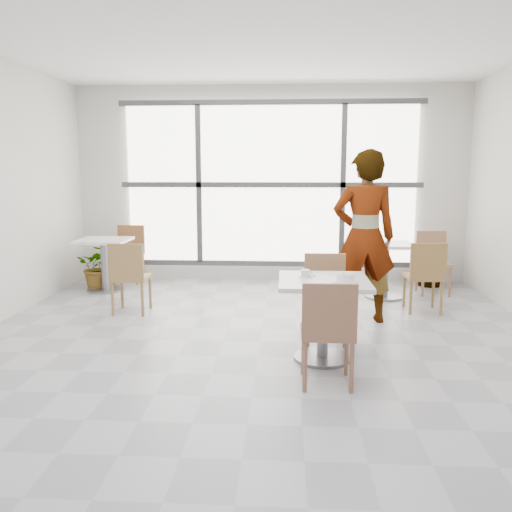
# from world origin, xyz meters

# --- Properties ---
(floor) EXTENTS (7.00, 7.00, 0.00)m
(floor) POSITION_xyz_m (0.00, 0.00, 0.00)
(floor) COLOR #9E9EA5
(floor) RESTS_ON ground
(ceiling) EXTENTS (7.00, 7.00, 0.00)m
(ceiling) POSITION_xyz_m (0.00, 0.00, 3.00)
(ceiling) COLOR white
(ceiling) RESTS_ON ground
(wall_back) EXTENTS (6.00, 0.00, 6.00)m
(wall_back) POSITION_xyz_m (0.00, 3.50, 1.50)
(wall_back) COLOR silver
(wall_back) RESTS_ON ground
(wall_front) EXTENTS (6.00, 0.00, 6.00)m
(wall_front) POSITION_xyz_m (0.00, -3.50, 1.50)
(wall_front) COLOR silver
(wall_front) RESTS_ON ground
(window) EXTENTS (4.60, 0.07, 2.52)m
(window) POSITION_xyz_m (0.00, 3.44, 1.50)
(window) COLOR white
(window) RESTS_ON ground
(main_table) EXTENTS (0.80, 0.80, 0.75)m
(main_table) POSITION_xyz_m (0.59, -0.02, 0.52)
(main_table) COLOR silver
(main_table) RESTS_ON ground
(chair_near) EXTENTS (0.42, 0.42, 0.87)m
(chair_near) POSITION_xyz_m (0.59, -0.66, 0.50)
(chair_near) COLOR brown
(chair_near) RESTS_ON ground
(chair_far) EXTENTS (0.42, 0.42, 0.87)m
(chair_far) POSITION_xyz_m (0.65, 0.59, 0.50)
(chair_far) COLOR #8A6140
(chair_far) RESTS_ON ground
(oatmeal_bowl) EXTENTS (0.21, 0.21, 0.09)m
(oatmeal_bowl) POSITION_xyz_m (0.77, -0.14, 0.79)
(oatmeal_bowl) COLOR white
(oatmeal_bowl) RESTS_ON main_table
(coffee_cup) EXTENTS (0.16, 0.13, 0.07)m
(coffee_cup) POSITION_xyz_m (0.43, 0.07, 0.78)
(coffee_cup) COLOR silver
(coffee_cup) RESTS_ON main_table
(person) EXTENTS (0.73, 0.49, 1.95)m
(person) POSITION_xyz_m (1.13, 1.27, 0.97)
(person) COLOR black
(person) RESTS_ON ground
(bg_table_left) EXTENTS (0.70, 0.70, 0.75)m
(bg_table_left) POSITION_xyz_m (-2.35, 2.61, 0.49)
(bg_table_left) COLOR white
(bg_table_left) RESTS_ON ground
(bg_table_right) EXTENTS (0.70, 0.70, 0.75)m
(bg_table_right) POSITION_xyz_m (1.59, 2.42, 0.49)
(bg_table_right) COLOR white
(bg_table_right) RESTS_ON ground
(bg_chair_left_near) EXTENTS (0.42, 0.42, 0.87)m
(bg_chair_left_near) POSITION_xyz_m (-1.62, 1.40, 0.50)
(bg_chair_left_near) COLOR olive
(bg_chair_left_near) RESTS_ON ground
(bg_chair_left_far) EXTENTS (0.42, 0.42, 0.87)m
(bg_chair_left_far) POSITION_xyz_m (-2.18, 3.28, 0.50)
(bg_chair_left_far) COLOR #925B34
(bg_chair_left_far) RESTS_ON ground
(bg_chair_right_near) EXTENTS (0.42, 0.42, 0.87)m
(bg_chair_right_near) POSITION_xyz_m (1.93, 1.66, 0.50)
(bg_chair_right_near) COLOR olive
(bg_chair_right_near) RESTS_ON ground
(bg_chair_right_far) EXTENTS (0.42, 0.42, 0.87)m
(bg_chair_right_far) POSITION_xyz_m (2.31, 2.76, 0.50)
(bg_chair_right_far) COLOR #A16D4E
(bg_chair_right_far) RESTS_ON ground
(plant_left) EXTENTS (0.71, 0.66, 0.65)m
(plant_left) POSITION_xyz_m (-2.50, 2.77, 0.32)
(plant_left) COLOR #458643
(plant_left) RESTS_ON ground
(plant_right) EXTENTS (0.53, 0.53, 0.80)m
(plant_right) POSITION_xyz_m (2.40, 3.20, 0.40)
(plant_right) COLOR #427638
(plant_right) RESTS_ON ground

